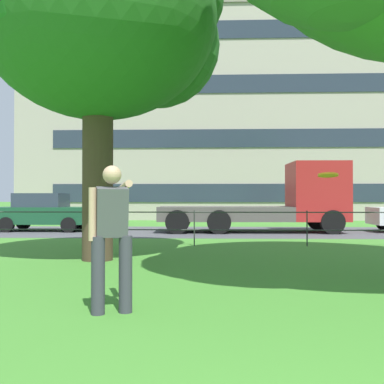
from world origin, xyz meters
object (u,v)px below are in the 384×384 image
(tree_large_lawn, at_px, (112,17))
(flatbed_truck_right, at_px, (279,201))
(person_thrower, at_px, (112,233))
(frisbee, at_px, (328,175))
(car_dark_green_left, at_px, (44,212))
(apartment_building_background, at_px, (254,123))

(tree_large_lawn, bearing_deg, flatbed_truck_right, 59.20)
(person_thrower, height_order, flatbed_truck_right, flatbed_truck_right)
(frisbee, distance_m, car_dark_green_left, 14.90)
(person_thrower, bearing_deg, frisbee, 17.86)
(tree_large_lawn, height_order, car_dark_green_left, tree_large_lawn)
(frisbee, xyz_separation_m, car_dark_green_left, (-8.37, 12.29, -0.89))
(tree_large_lawn, height_order, person_thrower, tree_large_lawn)
(frisbee, relative_size, car_dark_green_left, 0.07)
(car_dark_green_left, xyz_separation_m, flatbed_truck_right, (9.53, -0.22, 0.44))
(person_thrower, relative_size, frisbee, 5.82)
(frisbee, distance_m, flatbed_truck_right, 12.14)
(person_thrower, xyz_separation_m, frisbee, (2.75, 0.89, 0.72))
(tree_large_lawn, xyz_separation_m, flatbed_truck_right, (4.93, 8.27, -4.15))
(person_thrower, bearing_deg, car_dark_green_left, 113.10)
(tree_large_lawn, relative_size, flatbed_truck_right, 1.05)
(flatbed_truck_right, bearing_deg, tree_large_lawn, -120.80)
(car_dark_green_left, bearing_deg, frisbee, -55.74)
(car_dark_green_left, bearing_deg, tree_large_lawn, -61.52)
(person_thrower, relative_size, flatbed_truck_right, 0.24)
(person_thrower, bearing_deg, tree_large_lawn, 102.23)
(car_dark_green_left, distance_m, apartment_building_background, 18.81)
(car_dark_green_left, xyz_separation_m, apartment_building_background, (10.00, 14.77, 6.00))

